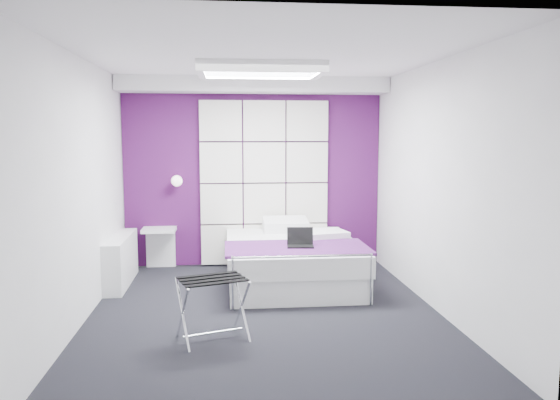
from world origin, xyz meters
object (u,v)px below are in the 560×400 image
at_px(radiator, 121,260).
at_px(nightstand, 159,230).
at_px(wall_lamp, 177,181).
at_px(laptop, 300,242).
at_px(luggage_rack, 213,309).
at_px(bed, 291,260).

xyz_separation_m(radiator, nightstand, (0.39, 0.72, 0.25)).
xyz_separation_m(wall_lamp, nightstand, (-0.25, -0.04, -0.67)).
xyz_separation_m(wall_lamp, radiator, (-0.64, -0.76, -0.92)).
relative_size(nightstand, laptop, 1.50).
distance_m(wall_lamp, luggage_rack, 2.93).
height_order(radiator, luggage_rack, radiator).
bearing_deg(nightstand, laptop, -37.34).
bearing_deg(wall_lamp, luggage_rack, -79.04).
bearing_deg(radiator, wall_lamp, 49.90).
relative_size(wall_lamp, laptop, 0.50).
bearing_deg(nightstand, wall_lamp, 8.95).
bearing_deg(bed, wall_lamp, 148.02).
xyz_separation_m(wall_lamp, laptop, (1.50, -1.38, -0.61)).
height_order(wall_lamp, luggage_rack, wall_lamp).
height_order(bed, nightstand, bed).
height_order(luggage_rack, laptop, laptop).
xyz_separation_m(bed, luggage_rack, (-0.93, -1.82, -0.01)).
xyz_separation_m(wall_lamp, luggage_rack, (0.53, -2.73, -0.94)).
bearing_deg(wall_lamp, radiator, -130.10).
bearing_deg(radiator, bed, -4.17).
distance_m(radiator, laptop, 2.25).
xyz_separation_m(luggage_rack, laptop, (0.98, 1.35, 0.33)).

